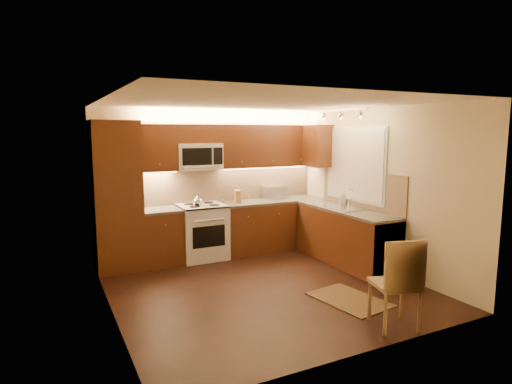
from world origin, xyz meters
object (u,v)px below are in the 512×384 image
toaster_oven (274,192)px  stove (202,232)px  dining_chair (395,282)px  microwave (198,156)px  soap_bottle (342,198)px  knife_block (237,196)px  sink (340,203)px  kettle (198,200)px

toaster_oven → stove: bearing=-177.1°
toaster_oven → dining_chair: toaster_oven is taller
microwave → dining_chair: bearing=-73.9°
stove → soap_bottle: bearing=-21.4°
soap_bottle → dining_chair: 2.83m
soap_bottle → dining_chair: soap_bottle is taller
toaster_oven → dining_chair: 3.61m
soap_bottle → stove: bearing=-178.7°
stove → knife_block: (0.68, 0.06, 0.55)m
knife_block → soap_bottle: size_ratio=1.07×
microwave → dining_chair: size_ratio=0.75×
sink → knife_block: knife_block is taller
stove → kettle: bearing=-143.3°
sink → soap_bottle: (0.24, 0.25, 0.03)m
stove → knife_block: knife_block is taller
sink → soap_bottle: soap_bottle is taller
microwave → knife_block: bearing=-6.7°
stove → microwave: microwave is taller
sink → knife_block: 1.77m
toaster_oven → soap_bottle: bearing=-57.3°
knife_block → sink: bearing=-31.5°
dining_chair → sink: bearing=83.6°
stove → dining_chair: bearing=-73.3°
stove → soap_bottle: 2.46m
stove → toaster_oven: 1.59m
microwave → stove: bearing=-90.0°
knife_block → dining_chair: knife_block is taller
stove → microwave: bearing=90.0°
sink → knife_block: (-1.32, 1.18, 0.03)m
microwave → dining_chair: microwave is taller
toaster_oven → dining_chair: (-0.46, -3.54, -0.51)m
toaster_oven → knife_block: size_ratio=1.83×
toaster_oven → sink: bearing=-71.4°
sink → dining_chair: (-0.99, -2.25, -0.47)m
microwave → knife_block: 0.99m
kettle → stove: bearing=31.8°
toaster_oven → soap_bottle: toaster_oven is taller
kettle → dining_chair: bearing=-76.4°
sink → toaster_oven: bearing=112.1°
sink → kettle: size_ratio=4.49×
microwave → sink: 2.48m
dining_chair → toaster_oven: bearing=99.8°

